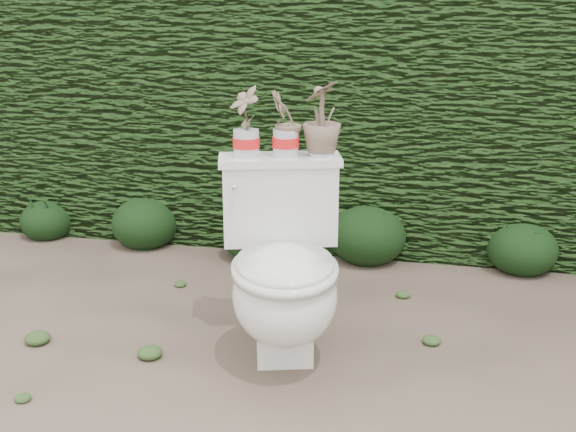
% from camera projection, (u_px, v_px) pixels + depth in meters
% --- Properties ---
extents(ground, '(60.00, 60.00, 0.00)m').
position_uv_depth(ground, '(274.00, 346.00, 3.02)').
color(ground, '#73604F').
rests_on(ground, ground).
extents(hedge, '(8.00, 1.00, 1.60)m').
position_uv_depth(hedge, '(334.00, 100.00, 4.27)').
color(hedge, '#254416').
rests_on(hedge, ground).
extents(toilet, '(0.62, 0.77, 0.78)m').
position_uv_depth(toilet, '(283.00, 273.00, 2.85)').
color(toilet, silver).
rests_on(toilet, ground).
extents(potted_plant_left, '(0.17, 0.17, 0.27)m').
position_uv_depth(potted_plant_left, '(246.00, 124.00, 2.90)').
color(potted_plant_left, '#2D8128').
rests_on(potted_plant_left, toilet).
extents(potted_plant_center, '(0.17, 0.18, 0.25)m').
position_uv_depth(potted_plant_center, '(286.00, 125.00, 2.91)').
color(potted_plant_center, '#2D8128').
rests_on(potted_plant_center, toilet).
extents(potted_plant_right, '(0.20, 0.20, 0.29)m').
position_uv_depth(potted_plant_right, '(322.00, 120.00, 2.92)').
color(potted_plant_right, '#2D8128').
rests_on(potted_plant_right, toilet).
extents(liriope_clump_1, '(0.31, 0.31, 0.25)m').
position_uv_depth(liriope_clump_1, '(47.00, 216.00, 4.33)').
color(liriope_clump_1, black).
rests_on(liriope_clump_1, ground).
extents(liriope_clump_2, '(0.38, 0.38, 0.31)m').
position_uv_depth(liriope_clump_2, '(145.00, 219.00, 4.19)').
color(liriope_clump_2, black).
rests_on(liriope_clump_2, ground).
extents(liriope_clump_3, '(0.38, 0.38, 0.31)m').
position_uv_depth(liriope_clump_3, '(257.00, 230.00, 3.99)').
color(liriope_clump_3, black).
rests_on(liriope_clump_3, ground).
extents(liriope_clump_4, '(0.42, 0.42, 0.34)m').
position_uv_depth(liriope_clump_4, '(368.00, 230.00, 3.95)').
color(liriope_clump_4, black).
rests_on(liriope_clump_4, ground).
extents(liriope_clump_5, '(0.37, 0.37, 0.29)m').
position_uv_depth(liriope_clump_5, '(523.00, 243.00, 3.80)').
color(liriope_clump_5, black).
rests_on(liriope_clump_5, ground).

